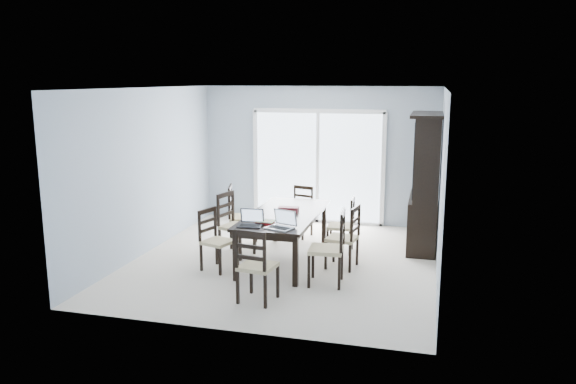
# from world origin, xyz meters

# --- Properties ---
(floor) EXTENTS (5.00, 5.00, 0.00)m
(floor) POSITION_xyz_m (0.00, 0.00, 0.00)
(floor) COLOR beige
(floor) RESTS_ON ground
(ceiling) EXTENTS (5.00, 5.00, 0.00)m
(ceiling) POSITION_xyz_m (0.00, 0.00, 2.60)
(ceiling) COLOR white
(ceiling) RESTS_ON back_wall
(back_wall) EXTENTS (4.50, 0.02, 2.60)m
(back_wall) POSITION_xyz_m (0.00, 2.50, 1.30)
(back_wall) COLOR #95A2B1
(back_wall) RESTS_ON floor
(wall_left) EXTENTS (0.02, 5.00, 2.60)m
(wall_left) POSITION_xyz_m (-2.25, 0.00, 1.30)
(wall_left) COLOR #95A2B1
(wall_left) RESTS_ON floor
(wall_right) EXTENTS (0.02, 5.00, 2.60)m
(wall_right) POSITION_xyz_m (2.25, 0.00, 1.30)
(wall_right) COLOR #95A2B1
(wall_right) RESTS_ON floor
(balcony) EXTENTS (4.50, 2.00, 0.10)m
(balcony) POSITION_xyz_m (0.00, 3.50, -0.05)
(balcony) COLOR gray
(balcony) RESTS_ON ground
(railing) EXTENTS (4.50, 0.06, 1.10)m
(railing) POSITION_xyz_m (0.00, 4.50, 0.55)
(railing) COLOR #99999E
(railing) RESTS_ON balcony
(dining_table) EXTENTS (1.00, 2.20, 0.75)m
(dining_table) POSITION_xyz_m (0.00, 0.00, 0.67)
(dining_table) COLOR black
(dining_table) RESTS_ON floor
(china_hutch) EXTENTS (0.50, 1.38, 2.20)m
(china_hutch) POSITION_xyz_m (2.02, 1.25, 1.07)
(china_hutch) COLOR black
(china_hutch) RESTS_ON floor
(sliding_door) EXTENTS (2.52, 0.05, 2.18)m
(sliding_door) POSITION_xyz_m (0.00, 2.48, 1.09)
(sliding_door) COLOR silver
(sliding_door) RESTS_ON floor
(chair_left_near) EXTENTS (0.50, 0.49, 1.03)m
(chair_left_near) POSITION_xyz_m (-0.91, -0.60, 0.54)
(chair_left_near) COLOR black
(chair_left_near) RESTS_ON floor
(chair_left_mid) EXTENTS (0.54, 0.53, 1.14)m
(chair_left_mid) POSITION_xyz_m (-0.88, 0.10, 0.60)
(chair_left_mid) COLOR black
(chair_left_mid) RESTS_ON floor
(chair_left_far) EXTENTS (0.56, 0.55, 1.17)m
(chair_left_far) POSITION_xyz_m (-0.96, 0.59, 0.62)
(chair_left_far) COLOR black
(chair_left_far) RESTS_ON floor
(chair_right_near) EXTENTS (0.49, 0.48, 1.18)m
(chair_right_near) POSITION_xyz_m (0.89, -0.79, 0.63)
(chair_right_near) COLOR black
(chair_right_near) RESTS_ON floor
(chair_right_mid) EXTENTS (0.47, 0.46, 1.08)m
(chair_right_mid) POSITION_xyz_m (0.98, -0.08, 0.57)
(chair_right_mid) COLOR black
(chair_right_mid) RESTS_ON floor
(chair_right_far) EXTENTS (0.41, 0.40, 1.03)m
(chair_right_far) POSITION_xyz_m (0.83, 0.67, 0.55)
(chair_right_far) COLOR black
(chair_right_far) RESTS_ON floor
(chair_end_near) EXTENTS (0.47, 0.48, 1.10)m
(chair_end_near) POSITION_xyz_m (0.07, -1.69, 0.58)
(chair_end_near) COLOR black
(chair_end_near) RESTS_ON floor
(chair_end_far) EXTENTS (0.47, 0.47, 1.02)m
(chair_end_far) POSITION_xyz_m (-0.09, 1.46, 0.54)
(chair_end_far) COLOR black
(chair_end_far) RESTS_ON floor
(laptop_dark) EXTENTS (0.35, 0.26, 0.23)m
(laptop_dark) POSITION_xyz_m (-0.25, -0.87, 0.81)
(laptop_dark) COLOR black
(laptop_dark) RESTS_ON dining_table
(laptop_silver) EXTENTS (0.41, 0.35, 0.24)m
(laptop_silver) POSITION_xyz_m (0.17, -0.89, 0.81)
(laptop_silver) COLOR #B0B0B2
(laptop_silver) RESTS_ON dining_table
(book_stack) EXTENTS (0.27, 0.21, 0.04)m
(book_stack) POSITION_xyz_m (-0.10, -0.66, 0.77)
(book_stack) COLOR maroon
(book_stack) RESTS_ON dining_table
(cell_phone) EXTENTS (0.12, 0.07, 0.01)m
(cell_phone) POSITION_xyz_m (0.16, -0.97, 0.76)
(cell_phone) COLOR black
(cell_phone) RESTS_ON dining_table
(game_box) EXTENTS (0.32, 0.18, 0.08)m
(game_box) POSITION_xyz_m (0.04, 0.09, 0.79)
(game_box) COLOR #511020
(game_box) RESTS_ON dining_table
(hot_tub) EXTENTS (1.96, 1.80, 0.91)m
(hot_tub) POSITION_xyz_m (-0.22, 3.66, 0.45)
(hot_tub) COLOR brown
(hot_tub) RESTS_ON balcony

